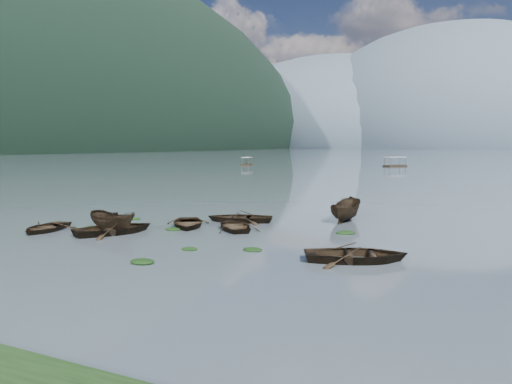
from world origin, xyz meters
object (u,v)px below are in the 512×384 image
at_px(rowboat_0, 46,231).
at_px(pontoon_centre, 395,167).
at_px(rowboat_3, 235,229).
at_px(pontoon_left, 247,165).

height_order(rowboat_0, pontoon_centre, pontoon_centre).
distance_m(rowboat_3, pontoon_centre, 96.68).
height_order(rowboat_3, pontoon_centre, pontoon_centre).
bearing_deg(rowboat_3, rowboat_0, -13.18).
bearing_deg(pontoon_centre, rowboat_0, -55.75).
relative_size(rowboat_0, pontoon_left, 0.75).
bearing_deg(rowboat_0, pontoon_left, 96.06).
relative_size(rowboat_3, pontoon_centre, 0.66).
bearing_deg(pontoon_centre, rowboat_3, -49.75).
bearing_deg(pontoon_left, rowboat_0, -84.97).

